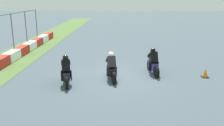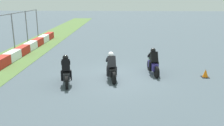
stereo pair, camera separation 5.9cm
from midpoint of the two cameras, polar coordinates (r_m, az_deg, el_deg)
The scene contains 5 objects.
ground_plane at distance 13.47m, azimuth 0.31°, elevation -3.49°, with size 120.00×120.00×0.00m, color #45525B.
rider_lane_a at distance 14.16m, azimuth 9.49°, elevation -0.11°, with size 2.03×0.61×1.51m.
rider_lane_b at distance 13.01m, azimuth -0.28°, elevation -1.29°, with size 2.02×0.66×1.51m.
rider_lane_c at distance 12.57m, azimuth -10.79°, elevation -2.19°, with size 2.02×0.67×1.51m.
traffic_cone at distance 14.46m, azimuth 20.89°, elevation -2.29°, with size 0.40×0.40×0.48m.
Camera 1 is at (-12.73, -0.39, 4.39)m, focal length 39.06 mm.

